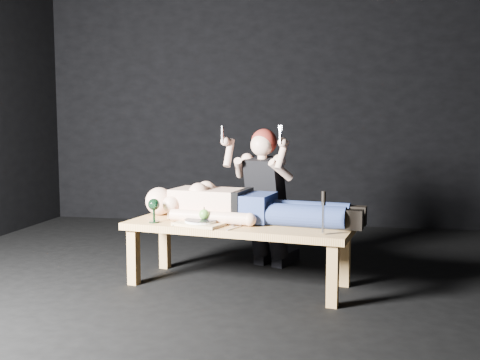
{
  "coord_description": "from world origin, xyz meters",
  "views": [
    {
      "loc": [
        0.92,
        -3.69,
        1.15
      ],
      "look_at": [
        0.22,
        0.1,
        0.75
      ],
      "focal_mm": 40.81,
      "sensor_mm": 36.0,
      "label": 1
    }
  ],
  "objects_px": {
    "carving_knife": "(323,213)",
    "table": "(239,254)",
    "goblet": "(154,211)",
    "serving_tray": "(201,223)",
    "lying_man": "(250,203)",
    "kneeling_woman": "(269,196)"
  },
  "relations": [
    {
      "from": "carving_knife",
      "to": "table",
      "type": "bearing_deg",
      "value": 162.92
    },
    {
      "from": "goblet",
      "to": "carving_knife",
      "type": "relative_size",
      "value": 0.62
    },
    {
      "from": "serving_tray",
      "to": "carving_knife",
      "type": "relative_size",
      "value": 1.22
    },
    {
      "from": "lying_man",
      "to": "goblet",
      "type": "height_order",
      "value": "lying_man"
    },
    {
      "from": "table",
      "to": "goblet",
      "type": "height_order",
      "value": "goblet"
    },
    {
      "from": "table",
      "to": "lying_man",
      "type": "relative_size",
      "value": 0.97
    },
    {
      "from": "lying_man",
      "to": "serving_tray",
      "type": "distance_m",
      "value": 0.39
    },
    {
      "from": "serving_tray",
      "to": "goblet",
      "type": "xyz_separation_m",
      "value": [
        -0.35,
        0.03,
        0.08
      ]
    },
    {
      "from": "lying_man",
      "to": "kneeling_woman",
      "type": "relative_size",
      "value": 1.43
    },
    {
      "from": "lying_man",
      "to": "serving_tray",
      "type": "xyz_separation_m",
      "value": [
        -0.31,
        -0.21,
        -0.12
      ]
    },
    {
      "from": "lying_man",
      "to": "carving_knife",
      "type": "distance_m",
      "value": 0.66
    },
    {
      "from": "kneeling_woman",
      "to": "table",
      "type": "bearing_deg",
      "value": -83.7
    },
    {
      "from": "lying_man",
      "to": "kneeling_woman",
      "type": "distance_m",
      "value": 0.47
    },
    {
      "from": "serving_tray",
      "to": "goblet",
      "type": "relative_size",
      "value": 1.95
    },
    {
      "from": "lying_man",
      "to": "kneeling_woman",
      "type": "xyz_separation_m",
      "value": [
        0.08,
        0.47,
        -0.01
      ]
    },
    {
      "from": "serving_tray",
      "to": "table",
      "type": "bearing_deg",
      "value": 26.94
    },
    {
      "from": "lying_man",
      "to": "goblet",
      "type": "bearing_deg",
      "value": -154.98
    },
    {
      "from": "serving_tray",
      "to": "carving_knife",
      "type": "xyz_separation_m",
      "value": [
        0.84,
        -0.18,
        0.13
      ]
    },
    {
      "from": "table",
      "to": "kneeling_woman",
      "type": "xyz_separation_m",
      "value": [
        0.14,
        0.55,
        0.35
      ]
    },
    {
      "from": "table",
      "to": "carving_knife",
      "type": "bearing_deg",
      "value": -17.08
    },
    {
      "from": "table",
      "to": "kneeling_woman",
      "type": "relative_size",
      "value": 1.39
    },
    {
      "from": "serving_tray",
      "to": "lying_man",
      "type": "bearing_deg",
      "value": 34.26
    }
  ]
}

